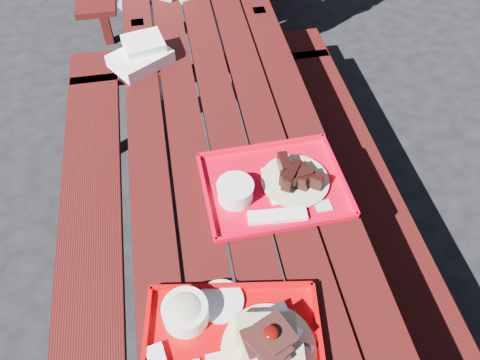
{
  "coord_description": "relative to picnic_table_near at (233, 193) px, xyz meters",
  "views": [
    {
      "loc": [
        -0.17,
        -1.11,
        2.01
      ],
      "look_at": [
        0.0,
        -0.15,
        0.82
      ],
      "focal_mm": 35.0,
      "sensor_mm": 36.0,
      "label": 1
    }
  ],
  "objects": [
    {
      "name": "picnic_table_near",
      "position": [
        0.0,
        0.0,
        0.0
      ],
      "size": [
        1.41,
        2.4,
        0.75
      ],
      "color": "#410E0C",
      "rests_on": "ground"
    },
    {
      "name": "ground",
      "position": [
        0.0,
        0.0,
        -0.56
      ],
      "size": [
        60.0,
        60.0,
        0.0
      ],
      "primitive_type": "plane",
      "color": "black",
      "rests_on": "ground"
    },
    {
      "name": "far_tray",
      "position": [
        0.11,
        -0.16,
        0.21
      ],
      "size": [
        0.49,
        0.39,
        0.08
      ],
      "color": "red",
      "rests_on": "picnic_table_near"
    },
    {
      "name": "white_cloth",
      "position": [
        -0.29,
        0.64,
        0.23
      ],
      "size": [
        0.3,
        0.28,
        0.1
      ],
      "color": "white",
      "rests_on": "picnic_table_near"
    },
    {
      "name": "near_tray",
      "position": [
        -0.11,
        -0.65,
        0.23
      ],
      "size": [
        0.53,
        0.44,
        0.15
      ],
      "color": "#BA0207",
      "rests_on": "picnic_table_near"
    }
  ]
}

